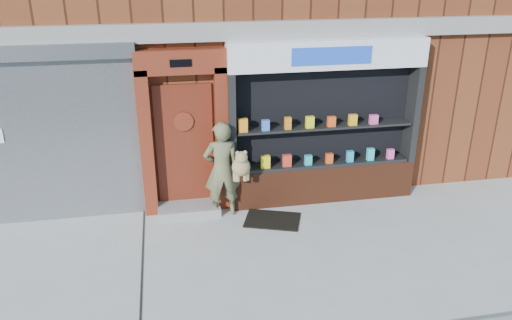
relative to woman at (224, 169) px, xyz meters
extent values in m
plane|color=#9E9E99|center=(0.13, -1.53, -0.88)|extent=(80.00, 80.00, 0.00)
cube|color=gray|center=(0.13, 0.39, 2.27)|extent=(12.00, 0.16, 0.30)
cube|color=gray|center=(-2.87, 0.41, 0.52)|extent=(3.00, 0.10, 2.80)
cube|color=slate|center=(-2.87, 0.35, 2.04)|extent=(3.10, 0.30, 0.24)
cube|color=#5F1D10|center=(-1.27, 0.33, 0.42)|extent=(0.22, 0.28, 2.60)
cube|color=#5F1D10|center=(0.03, 0.33, 0.42)|extent=(0.22, 0.28, 2.60)
cube|color=#5F1D10|center=(-0.62, 0.33, 1.82)|extent=(1.50, 0.28, 0.40)
cube|color=black|center=(-0.62, 0.18, 1.82)|extent=(0.35, 0.01, 0.12)
cube|color=#581C10|center=(-0.62, 0.44, 0.32)|extent=(1.00, 0.06, 2.20)
cylinder|color=black|center=(-0.62, 0.40, 0.77)|extent=(0.28, 0.02, 0.28)
cylinder|color=#5F1D10|center=(-0.62, 0.39, 0.77)|extent=(0.34, 0.02, 0.34)
cube|color=gray|center=(-0.62, 0.17, -0.80)|extent=(1.10, 0.55, 0.15)
cube|color=slate|center=(0.03, 0.18, 0.52)|extent=(0.10, 0.02, 0.18)
cube|color=#5B2815|center=(1.88, 0.27, -0.53)|extent=(3.50, 0.40, 0.70)
cube|color=black|center=(0.19, 0.27, 0.72)|extent=(0.12, 0.40, 1.80)
cube|color=black|center=(3.57, 0.27, 0.72)|extent=(0.12, 0.40, 1.80)
cube|color=black|center=(1.88, 0.45, 0.72)|extent=(3.30, 0.03, 1.80)
cube|color=black|center=(1.88, 0.27, -0.15)|extent=(3.20, 0.36, 0.06)
cube|color=black|center=(1.88, 0.27, 0.57)|extent=(3.20, 0.36, 0.04)
cube|color=white|center=(1.88, 0.27, 1.87)|extent=(3.50, 0.40, 0.50)
cube|color=blue|center=(1.88, 0.06, 1.87)|extent=(1.40, 0.01, 0.30)
cube|color=#DD4999|center=(0.38, 0.19, -0.03)|extent=(0.12, 0.09, 0.17)
cube|color=yellow|center=(0.78, 0.19, 0.00)|extent=(0.17, 0.09, 0.23)
cube|color=red|center=(1.18, 0.19, -0.01)|extent=(0.16, 0.09, 0.22)
cube|color=teal|center=(1.58, 0.19, -0.03)|extent=(0.13, 0.09, 0.18)
cube|color=#DA4C17|center=(1.98, 0.19, -0.02)|extent=(0.13, 0.09, 0.19)
cube|color=#2593BB|center=(2.38, 0.19, -0.01)|extent=(0.12, 0.09, 0.21)
cube|color=#28BACC|center=(2.78, 0.19, 0.00)|extent=(0.12, 0.09, 0.23)
cube|color=#F150AF|center=(3.18, 0.19, -0.02)|extent=(0.12, 0.09, 0.19)
cube|color=orange|center=(0.38, 0.19, 0.71)|extent=(0.16, 0.09, 0.24)
cube|color=#3B6AC8|center=(0.78, 0.19, 0.69)|extent=(0.13, 0.09, 0.19)
cube|color=orange|center=(1.18, 0.19, 0.70)|extent=(0.11, 0.09, 0.22)
cube|color=yellow|center=(1.58, 0.19, 0.70)|extent=(0.14, 0.09, 0.21)
cube|color=#EC5218|center=(1.98, 0.19, 0.68)|extent=(0.14, 0.09, 0.18)
cube|color=gold|center=(2.38, 0.19, 0.69)|extent=(0.14, 0.09, 0.20)
cube|color=#E74D9A|center=(2.78, 0.19, 0.68)|extent=(0.15, 0.09, 0.17)
imported|color=brown|center=(-0.03, 0.02, -0.01)|extent=(0.64, 0.43, 1.73)
sphere|color=olive|center=(0.28, -0.17, 0.09)|extent=(0.32, 0.32, 0.32)
sphere|color=olive|center=(0.28, -0.23, 0.28)|extent=(0.21, 0.21, 0.21)
sphere|color=olive|center=(0.22, -0.23, 0.37)|extent=(0.07, 0.07, 0.07)
sphere|color=olive|center=(0.34, -0.23, 0.37)|extent=(0.07, 0.07, 0.07)
cylinder|color=olive|center=(0.17, -0.17, -0.07)|extent=(0.07, 0.07, 0.19)
cylinder|color=olive|center=(0.39, -0.17, -0.07)|extent=(0.07, 0.07, 0.19)
cylinder|color=olive|center=(0.22, -0.20, -0.07)|extent=(0.07, 0.07, 0.19)
cylinder|color=olive|center=(0.34, -0.20, -0.07)|extent=(0.07, 0.07, 0.19)
cube|color=black|center=(0.79, -0.40, -0.87)|extent=(1.11, 0.94, 0.02)
camera|label=1|loc=(-0.93, -7.88, 3.40)|focal=35.00mm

